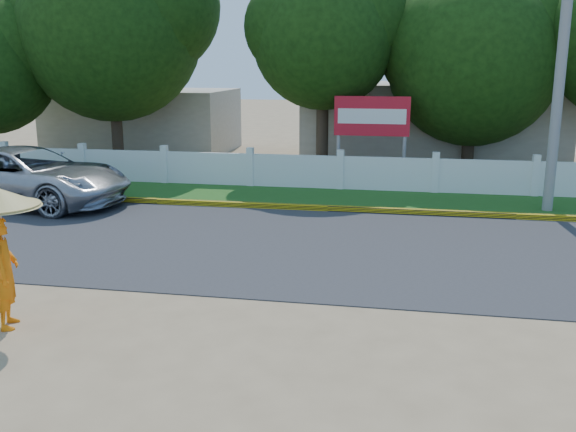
% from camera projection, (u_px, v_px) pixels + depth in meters
% --- Properties ---
extents(ground, '(120.00, 120.00, 0.00)m').
position_uv_depth(ground, '(265.00, 324.00, 10.19)').
color(ground, '#9E8460').
rests_on(ground, ground).
extents(road, '(60.00, 7.00, 0.02)m').
position_uv_depth(road, '(308.00, 246.00, 14.48)').
color(road, '#38383A').
rests_on(road, ground).
extents(grass_verge, '(60.00, 3.50, 0.03)m').
position_uv_depth(grass_verge, '(335.00, 198.00, 19.50)').
color(grass_verge, '#2D601E').
rests_on(grass_verge, ground).
extents(curb, '(40.00, 0.18, 0.16)m').
position_uv_depth(curb, '(328.00, 208.00, 17.86)').
color(curb, yellow).
rests_on(curb, ground).
extents(fence, '(40.00, 0.10, 1.10)m').
position_uv_depth(fence, '(340.00, 173.00, 20.76)').
color(fence, silver).
rests_on(fence, ground).
extents(building_near, '(10.00, 6.00, 3.20)m').
position_uv_depth(building_near, '(431.00, 123.00, 26.47)').
color(building_near, '#B7AD99').
rests_on(building_near, ground).
extents(building_far, '(8.00, 5.00, 2.80)m').
position_uv_depth(building_far, '(144.00, 120.00, 29.80)').
color(building_far, '#B7AD99').
rests_on(building_far, ground).
extents(utility_pole, '(0.28, 0.28, 6.82)m').
position_uv_depth(utility_pole, '(559.00, 87.00, 17.09)').
color(utility_pole, gray).
rests_on(utility_pole, ground).
extents(vehicle, '(6.29, 3.40, 1.68)m').
position_uv_depth(vehicle, '(27.00, 176.00, 18.48)').
color(vehicle, '#ADAFB5').
rests_on(vehicle, ground).
extents(monk_with_parasol, '(1.22, 1.22, 2.22)m').
position_uv_depth(monk_with_parasol, '(2.00, 238.00, 9.78)').
color(monk_with_parasol, orange).
rests_on(monk_with_parasol, ground).
extents(billboard, '(2.50, 0.13, 2.95)m').
position_uv_depth(billboard, '(372.00, 121.00, 21.27)').
color(billboard, gray).
rests_on(billboard, ground).
extents(tree_row, '(39.29, 7.62, 8.70)m').
position_uv_depth(tree_row, '(432.00, 41.00, 22.14)').
color(tree_row, '#473828').
rests_on(tree_row, ground).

